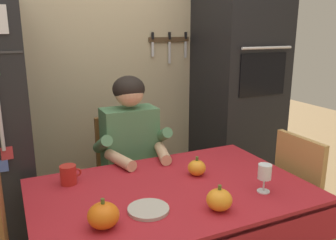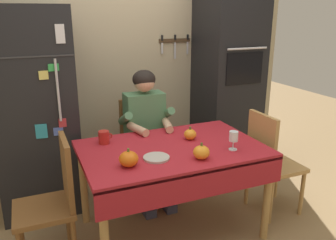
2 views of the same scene
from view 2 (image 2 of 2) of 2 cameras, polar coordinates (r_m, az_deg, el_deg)
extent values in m
plane|color=#93754C|center=(2.97, 1.41, -18.51)|extent=(10.00, 10.00, 0.00)
cube|color=#BCAD89|center=(3.72, -6.42, 10.48)|extent=(3.70, 0.10, 2.60)
cube|color=#4C3823|center=(3.81, 1.12, 13.02)|extent=(0.36, 0.02, 0.04)
cube|color=silver|center=(3.76, -0.98, 11.76)|extent=(0.02, 0.01, 0.12)
cube|color=black|center=(3.74, -0.97, 13.40)|extent=(0.02, 0.01, 0.06)
cube|color=silver|center=(3.82, 1.16, 11.39)|extent=(0.02, 0.01, 0.18)
cube|color=black|center=(3.80, 1.18, 13.46)|extent=(0.02, 0.01, 0.06)
cube|color=silver|center=(3.88, 3.23, 11.78)|extent=(0.02, 0.01, 0.13)
cube|color=black|center=(3.87, 3.27, 13.50)|extent=(0.02, 0.01, 0.06)
cube|color=black|center=(3.26, -21.21, 1.24)|extent=(0.68, 0.68, 1.80)
cylinder|color=silver|center=(2.86, -17.70, 4.64)|extent=(0.02, 0.02, 0.50)
cube|color=#333335|center=(2.82, -22.06, 9.63)|extent=(0.67, 0.01, 0.01)
cube|color=teal|center=(2.95, -20.16, -1.76)|extent=(0.09, 0.02, 0.12)
cube|color=#E5D666|center=(2.84, -19.85, 6.97)|extent=(0.07, 0.01, 0.07)
cube|color=green|center=(2.84, -18.37, 8.23)|extent=(0.08, 0.02, 0.06)
cube|color=silver|center=(2.82, -17.38, 13.42)|extent=(0.07, 0.01, 0.14)
cube|color=#B73338|center=(2.94, -17.00, -0.45)|extent=(0.06, 0.02, 0.07)
cube|color=#4C66B7|center=(2.96, -17.63, -1.81)|extent=(0.08, 0.02, 0.07)
cube|color=black|center=(3.85, 9.77, 6.81)|extent=(0.60, 0.60, 2.10)
cube|color=black|center=(3.58, 12.51, 8.30)|extent=(0.42, 0.01, 0.32)
cylinder|color=silver|center=(3.53, 12.97, 11.43)|extent=(0.45, 0.02, 0.02)
cylinder|color=tan|center=(2.38, -10.42, -18.70)|extent=(0.06, 0.06, 0.70)
cylinder|color=tan|center=(3.04, -13.75, -10.39)|extent=(0.06, 0.06, 0.70)
cylinder|color=tan|center=(2.87, 16.00, -12.38)|extent=(0.06, 0.06, 0.70)
cylinder|color=tan|center=(3.43, 7.91, -6.68)|extent=(0.06, 0.06, 0.70)
cube|color=#A81E28|center=(2.70, 0.65, -4.85)|extent=(1.40, 0.90, 0.04)
cube|color=#A81E28|center=(2.38, 4.99, -10.81)|extent=(1.40, 0.01, 0.20)
cube|color=brown|center=(3.40, -4.08, -5.28)|extent=(0.40, 0.40, 0.04)
cube|color=brown|center=(3.47, -5.14, -0.29)|extent=(0.36, 0.04, 0.48)
cylinder|color=brown|center=(3.30, -5.86, -10.36)|extent=(0.04, 0.04, 0.41)
cylinder|color=brown|center=(3.60, -7.48, -8.00)|extent=(0.04, 0.04, 0.41)
cylinder|color=brown|center=(3.40, -0.31, -9.38)|extent=(0.04, 0.04, 0.41)
cylinder|color=brown|center=(3.69, -2.35, -7.18)|extent=(0.04, 0.04, 0.41)
cube|color=#38384C|center=(3.23, -3.40, -14.40)|extent=(0.10, 0.22, 0.08)
cube|color=#38384C|center=(3.29, -0.02, -13.71)|extent=(0.10, 0.22, 0.08)
cylinder|color=#38384C|center=(3.19, -3.83, -10.96)|extent=(0.09, 0.09, 0.38)
cylinder|color=#38384C|center=(3.25, -0.44, -10.33)|extent=(0.09, 0.09, 0.38)
cube|color=#38384C|center=(3.21, -4.70, -5.41)|extent=(0.12, 0.40, 0.11)
cube|color=#38384C|center=(3.26, -1.69, -4.95)|extent=(0.12, 0.40, 0.11)
cube|color=#4C7F56|center=(3.24, -3.99, 0.31)|extent=(0.36, 0.20, 0.48)
cylinder|color=#4C7F56|center=(3.11, -7.06, 0.24)|extent=(0.07, 0.26, 0.18)
cylinder|color=#4C7F56|center=(3.24, -0.25, 1.05)|extent=(0.07, 0.26, 0.18)
cylinder|color=#D8A884|center=(2.99, -5.02, -1.52)|extent=(0.13, 0.27, 0.07)
cylinder|color=#D8A884|center=(3.08, -0.06, -0.87)|extent=(0.13, 0.27, 0.07)
sphere|color=#D8A884|center=(3.14, -4.00, 6.32)|extent=(0.19, 0.19, 0.19)
ellipsoid|color=black|center=(3.15, -4.07, 6.71)|extent=(0.21, 0.21, 0.17)
cube|color=tan|center=(3.24, 17.39, -7.24)|extent=(0.40, 0.40, 0.04)
cube|color=tan|center=(3.04, 15.21, -3.47)|extent=(0.04, 0.36, 0.48)
cylinder|color=tan|center=(3.34, 21.21, -11.24)|extent=(0.04, 0.04, 0.41)
cylinder|color=tan|center=(3.13, 16.58, -12.74)|extent=(0.04, 0.04, 0.41)
cylinder|color=tan|center=(3.56, 17.44, -9.01)|extent=(0.04, 0.04, 0.41)
cylinder|color=tan|center=(3.36, 12.91, -10.22)|extent=(0.04, 0.04, 0.41)
cube|color=brown|center=(2.62, -19.87, -13.74)|extent=(0.40, 0.40, 0.04)
cube|color=brown|center=(2.51, -16.35, -8.14)|extent=(0.04, 0.36, 0.48)
cylinder|color=brown|center=(2.88, -23.13, -16.30)|extent=(0.04, 0.04, 0.41)
cylinder|color=brown|center=(2.89, -16.16, -15.48)|extent=(0.04, 0.04, 0.41)
cylinder|color=#B2231E|center=(2.79, -10.54, -2.82)|extent=(0.09, 0.09, 0.10)
torus|color=#B2231E|center=(2.80, -9.61, -2.60)|extent=(0.05, 0.01, 0.05)
cylinder|color=white|center=(2.68, 10.64, -4.77)|extent=(0.06, 0.06, 0.01)
cylinder|color=white|center=(2.67, 10.69, -4.06)|extent=(0.01, 0.01, 0.07)
cylinder|color=white|center=(2.64, 10.77, -2.64)|extent=(0.07, 0.07, 0.08)
ellipsoid|color=orange|center=(2.36, -6.51, -6.40)|extent=(0.13, 0.13, 0.11)
cylinder|color=#4C6023|center=(2.33, -6.56, -4.95)|extent=(0.02, 0.02, 0.02)
ellipsoid|color=orange|center=(2.47, 5.53, -5.33)|extent=(0.12, 0.12, 0.10)
cylinder|color=#4C6023|center=(2.45, 5.57, -4.02)|extent=(0.02, 0.02, 0.02)
ellipsoid|color=orange|center=(2.83, 3.68, -2.39)|extent=(0.10, 0.10, 0.09)
cylinder|color=#4C6023|center=(2.81, 3.70, -1.34)|extent=(0.02, 0.02, 0.02)
cylinder|color=#B7B2A8|center=(2.48, -1.94, -6.24)|extent=(0.19, 0.19, 0.02)
camera|label=1|loc=(0.86, -3.28, 3.95)|focal=37.52mm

